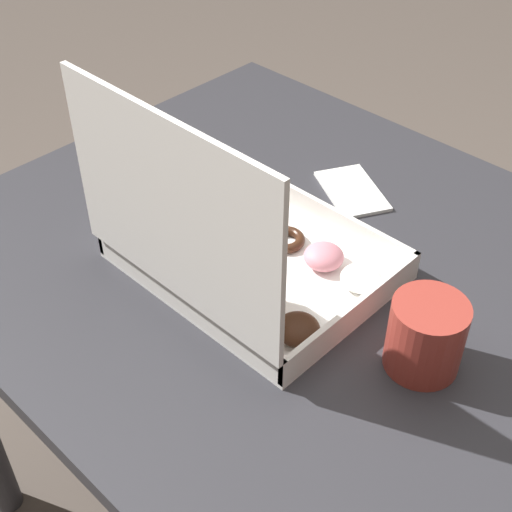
# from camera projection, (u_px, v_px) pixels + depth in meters

# --- Properties ---
(dining_table) EXTENTS (1.00, 0.86, 0.74)m
(dining_table) POSITION_uv_depth(u_px,v_px,m) (287.00, 308.00, 1.13)
(dining_table) COLOR #2D2D33
(dining_table) RESTS_ON ground_plane
(donut_box) EXTENTS (0.36, 0.29, 0.31)m
(donut_box) POSITION_uv_depth(u_px,v_px,m) (238.00, 250.00, 0.97)
(donut_box) COLOR white
(donut_box) RESTS_ON dining_table
(coffee_mug) EXTENTS (0.09, 0.09, 0.10)m
(coffee_mug) POSITION_uv_depth(u_px,v_px,m) (426.00, 335.00, 0.86)
(coffee_mug) COLOR #A3382D
(coffee_mug) RESTS_ON dining_table
(paper_napkin) EXTENTS (0.16, 0.14, 0.01)m
(paper_napkin) POSITION_uv_depth(u_px,v_px,m) (352.00, 191.00, 1.18)
(paper_napkin) COLOR white
(paper_napkin) RESTS_ON dining_table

